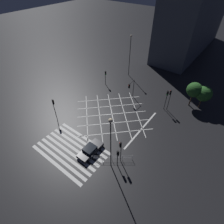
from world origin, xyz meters
name	(u,v)px	position (x,y,z in m)	size (l,w,h in m)	color
ground_plane	(112,114)	(0.00, 0.00, 0.00)	(200.00, 200.00, 0.00)	black
road_markings	(88,137)	(0.33, -7.19, 0.00)	(16.63, 22.52, 0.01)	silver
office_building	(199,2)	(-0.01, 41.45, 13.77)	(10.06, 36.30, 27.54)	#4C515B
traffic_light_ne_cross	(167,96)	(7.42, 7.52, 3.18)	(0.36, 0.39, 4.46)	black
traffic_light_nw_main	(106,75)	(-7.75, 7.71, 2.54)	(0.39, 0.36, 3.55)	black
traffic_light_ne_main	(170,96)	(7.89, 7.83, 3.26)	(0.39, 0.36, 4.59)	black
traffic_light_sw_cross	(54,106)	(-7.54, -7.32, 3.18)	(0.36, 0.39, 4.47)	black
traffic_light_median_north	(131,87)	(0.05, 6.47, 3.04)	(0.36, 2.14, 4.16)	black
traffic_light_se_main	(121,148)	(7.30, -7.61, 2.99)	(0.39, 0.36, 4.19)	black
traffic_light_se_cross	(118,155)	(7.43, -8.40, 2.30)	(0.36, 0.39, 3.21)	black
street_lamp_east	(130,50)	(-5.93, 14.94, 6.56)	(0.46, 0.46, 10.12)	black
street_lamp_west	(111,135)	(6.75, -9.14, 6.79)	(0.55, 0.55, 9.46)	black
street_tree_near	(204,94)	(12.86, 12.39, 3.40)	(3.04, 3.04, 4.93)	#473323
street_tree_far	(194,90)	(11.04, 11.94, 3.80)	(2.92, 2.92, 5.28)	#473323
waiting_car	(90,150)	(2.77, -9.22, 0.59)	(1.83, 4.41, 1.24)	black
pedestrian_railing	(112,157)	(6.33, -8.31, 0.67)	(4.94, 3.77, 1.05)	#B7B7BC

